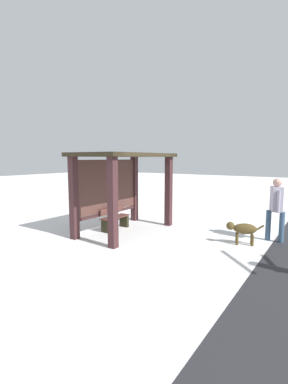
% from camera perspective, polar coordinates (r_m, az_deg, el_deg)
% --- Properties ---
extents(ground_plane, '(60.00, 60.00, 0.00)m').
position_cam_1_polar(ground_plane, '(8.98, -3.74, -8.05)').
color(ground_plane, silver).
extents(bus_shelter, '(3.35, 1.86, 2.48)m').
position_cam_1_polar(bus_shelter, '(8.81, -4.79, 3.77)').
color(bus_shelter, '#3C2123').
rests_on(bus_shelter, ground).
extents(bench_left_inside, '(1.11, 0.37, 0.71)m').
position_cam_1_polar(bench_left_inside, '(9.18, -6.00, -5.68)').
color(bench_left_inside, brown).
rests_on(bench_left_inside, ground).
extents(person_walking, '(0.57, 0.54, 1.77)m').
position_cam_1_polar(person_walking, '(8.55, 25.42, -2.38)').
color(person_walking, '#ABA5BA').
rests_on(person_walking, ground).
extents(dog, '(0.46, 0.93, 0.60)m').
position_cam_1_polar(dog, '(8.02, 19.54, -7.20)').
color(dog, '#4D3D1D').
rests_on(dog, ground).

